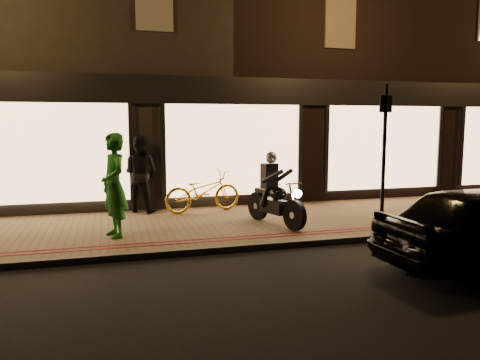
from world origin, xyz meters
name	(u,v)px	position (x,y,z in m)	size (l,w,h in m)	color
ground	(289,248)	(0.00, 0.00, 0.00)	(90.00, 90.00, 0.00)	black
sidewalk	(256,223)	(0.00, 2.00, 0.06)	(50.00, 4.00, 0.12)	brown
kerb_stone	(288,245)	(0.00, 0.05, 0.06)	(50.00, 0.14, 0.12)	#59544C
red_kerb_lines	(279,235)	(0.00, 0.55, 0.12)	(50.00, 0.26, 0.01)	maroon
building_row	(198,69)	(0.00, 8.99, 4.25)	(48.00, 10.11, 8.50)	black
motorcycle	(274,197)	(0.25, 1.52, 0.73)	(0.79, 1.89, 1.59)	black
sign_post	(384,148)	(2.40, 0.71, 1.80)	(0.35, 0.12, 3.00)	black
bicycle_gold	(203,191)	(-0.97, 3.34, 0.64)	(0.68, 1.96, 1.03)	gold
person_green	(114,185)	(-3.11, 1.32, 1.13)	(0.74, 0.48, 2.02)	#1D7022
person_dark	(141,174)	(-2.44, 3.80, 1.07)	(0.93, 0.72, 1.90)	black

